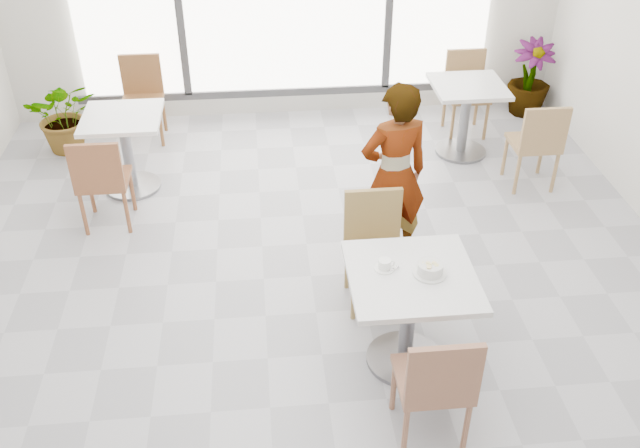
{
  "coord_description": "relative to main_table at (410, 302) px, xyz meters",
  "views": [
    {
      "loc": [
        -0.35,
        -3.91,
        3.47
      ],
      "look_at": [
        0.0,
        -0.3,
        1.0
      ],
      "focal_mm": 39.32,
      "sensor_mm": 36.0,
      "label": 1
    }
  ],
  "objects": [
    {
      "name": "floor",
      "position": [
        -0.56,
        0.55,
        -0.52
      ],
      "size": [
        7.0,
        7.0,
        0.0
      ],
      "primitive_type": "plane",
      "color": "#9E9EA5",
      "rests_on": "ground"
    },
    {
      "name": "main_table",
      "position": [
        0.0,
        0.0,
        0.0
      ],
      "size": [
        0.8,
        0.8,
        0.75
      ],
      "color": "silver",
      "rests_on": "ground"
    },
    {
      "name": "chair_near",
      "position": [
        0.02,
        -0.67,
        -0.02
      ],
      "size": [
        0.42,
        0.42,
        0.87
      ],
      "rotation": [
        0.0,
        0.0,
        3.14
      ],
      "color": "#905F47",
      "rests_on": "ground"
    },
    {
      "name": "chair_far",
      "position": [
        -0.11,
        0.72,
        -0.02
      ],
      "size": [
        0.42,
        0.42,
        0.87
      ],
      "color": "olive",
      "rests_on": "ground"
    },
    {
      "name": "oatmeal_bowl",
      "position": [
        0.11,
        -0.01,
        0.27
      ],
      "size": [
        0.21,
        0.21,
        0.09
      ],
      "color": "silver",
      "rests_on": "main_table"
    },
    {
      "name": "coffee_cup",
      "position": [
        -0.16,
        0.07,
        0.26
      ],
      "size": [
        0.16,
        0.13,
        0.07
      ],
      "color": "white",
      "rests_on": "main_table"
    },
    {
      "name": "person",
      "position": [
        0.11,
        1.21,
        0.23
      ],
      "size": [
        0.62,
        0.47,
        1.51
      ],
      "primitive_type": "imported",
      "rotation": [
        0.0,
        0.0,
        3.36
      ],
      "color": "black",
      "rests_on": "ground"
    },
    {
      "name": "bg_table_left",
      "position": [
        -2.12,
        2.5,
        -0.04
      ],
      "size": [
        0.7,
        0.7,
        0.75
      ],
      "color": "white",
      "rests_on": "ground"
    },
    {
      "name": "bg_table_right",
      "position": [
        1.17,
        2.88,
        -0.04
      ],
      "size": [
        0.7,
        0.7,
        0.75
      ],
      "color": "silver",
      "rests_on": "ground"
    },
    {
      "name": "bg_chair_left_near",
      "position": [
        -2.24,
        1.84,
        -0.02
      ],
      "size": [
        0.42,
        0.42,
        0.87
      ],
      "rotation": [
        0.0,
        0.0,
        3.14
      ],
      "color": "brown",
      "rests_on": "ground"
    },
    {
      "name": "bg_chair_left_far",
      "position": [
        -2.09,
        3.59,
        -0.02
      ],
      "size": [
        0.42,
        0.42,
        0.87
      ],
      "color": "brown",
      "rests_on": "ground"
    },
    {
      "name": "bg_chair_right_near",
      "position": [
        1.63,
        2.13,
        -0.02
      ],
      "size": [
        0.42,
        0.42,
        0.87
      ],
      "rotation": [
        0.0,
        0.0,
        3.14
      ],
      "color": "#A48052",
      "rests_on": "ground"
    },
    {
      "name": "bg_chair_right_far",
      "position": [
        1.31,
        3.41,
        -0.02
      ],
      "size": [
        0.42,
        0.42,
        0.87
      ],
      "color": "#987144",
      "rests_on": "ground"
    },
    {
      "name": "plant_left",
      "position": [
        -2.86,
        3.36,
        -0.14
      ],
      "size": [
        0.77,
        0.7,
        0.77
      ],
      "primitive_type": "imported",
      "rotation": [
        0.0,
        0.0,
        0.14
      ],
      "color": "#528646",
      "rests_on": "ground"
    },
    {
      "name": "plant_right",
      "position": [
        2.14,
        3.75,
        -0.1
      ],
      "size": [
        0.51,
        0.51,
        0.85
      ],
      "primitive_type": "imported",
      "rotation": [
        0.0,
        0.0,
        -0.08
      ],
      "color": "#4C8C44",
      "rests_on": "ground"
    }
  ]
}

